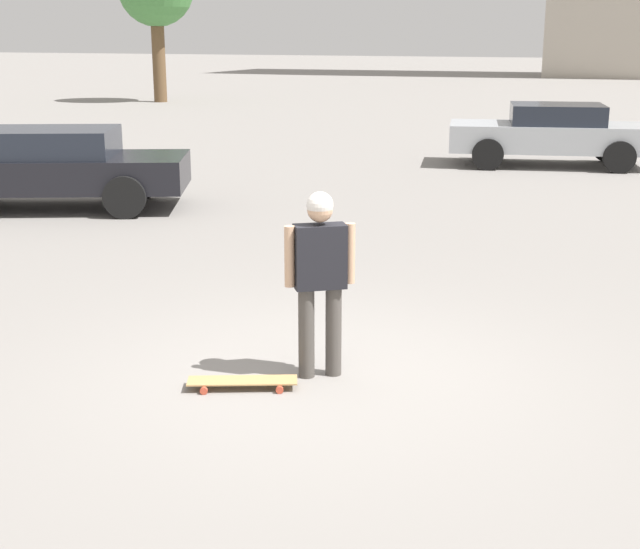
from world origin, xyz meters
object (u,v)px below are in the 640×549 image
Objects in this scene: person at (320,269)px; car_parked_near at (47,166)px; car_parked_far at (552,133)px; skateboard at (242,381)px.

person is 0.32× the size of car_parked_near.
car_parked_near is 1.06× the size of car_parked_far.
person is at bearing 118.65° from car_parked_near.
skateboard is at bearing -168.01° from person.
car_parked_near is at bearing -65.40° from skateboard.
skateboard is 9.00m from car_parked_near.
person reaches higher than skateboard.
person reaches higher than car_parked_near.
person is at bearing -157.45° from skateboard.
car_parked_near is at bearing 108.63° from person.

